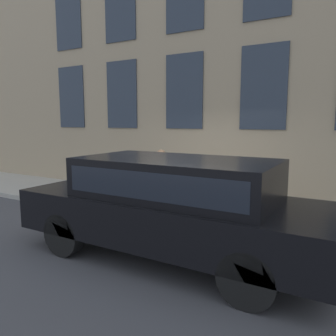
# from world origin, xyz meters

# --- Properties ---
(ground_plane) EXTENTS (80.00, 80.00, 0.00)m
(ground_plane) POSITION_xyz_m (0.00, 0.00, 0.00)
(ground_plane) COLOR #47474C
(sidewalk) EXTENTS (2.44, 60.00, 0.13)m
(sidewalk) POSITION_xyz_m (1.22, 0.00, 0.06)
(sidewalk) COLOR #B2ADA3
(sidewalk) RESTS_ON ground_plane
(fire_hydrant) EXTENTS (0.33, 0.45, 0.72)m
(fire_hydrant) POSITION_xyz_m (0.53, 0.26, 0.49)
(fire_hydrant) COLOR gold
(fire_hydrant) RESTS_ON sidewalk
(person) EXTENTS (0.34, 0.22, 1.39)m
(person) POSITION_xyz_m (0.94, 0.88, 0.96)
(person) COLOR #726651
(person) RESTS_ON sidewalk
(parked_truck_black_near) EXTENTS (1.80, 4.87, 1.61)m
(parked_truck_black_near) POSITION_xyz_m (-1.22, -0.64, 0.93)
(parked_truck_black_near) COLOR black
(parked_truck_black_near) RESTS_ON ground_plane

